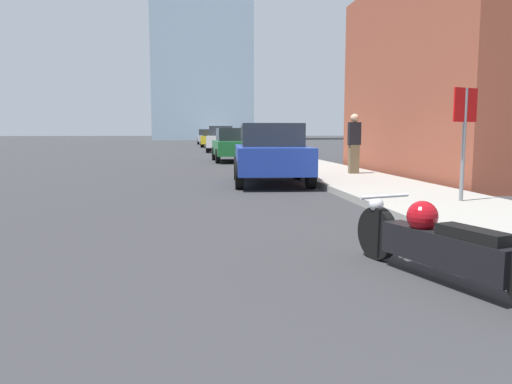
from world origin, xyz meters
name	(u,v)px	position (x,y,z in m)	size (l,w,h in m)	color
sidewalk	(248,149)	(5.22, 40.00, 0.07)	(2.65, 240.00, 0.15)	gray
motorcycle	(441,244)	(3.00, 4.87, 0.36)	(0.97, 2.43, 0.73)	black
parked_car_blue	(271,153)	(2.86, 13.88, 0.82)	(2.19, 4.04, 1.62)	#1E3899
parked_car_green	(233,145)	(2.73, 24.34, 0.80)	(1.90, 4.33, 1.58)	#1E6B33
parked_car_white	(221,139)	(2.87, 35.76, 0.91)	(2.27, 4.18, 1.82)	silver
parked_car_yellow	(211,138)	(2.64, 47.71, 0.81)	(2.05, 4.52, 1.60)	gold
parked_car_silver	(206,137)	(2.50, 59.48, 0.87)	(2.02, 4.62, 1.74)	#BCBCC1
stop_sign	(465,124)	(5.58, 9.03, 1.53)	(0.57, 0.26, 2.02)	slate
pedestrian	(354,143)	(5.61, 15.16, 1.08)	(0.36, 0.25, 1.79)	brown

